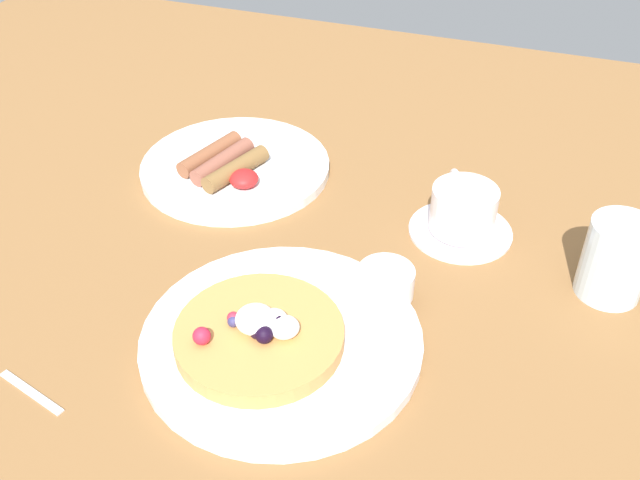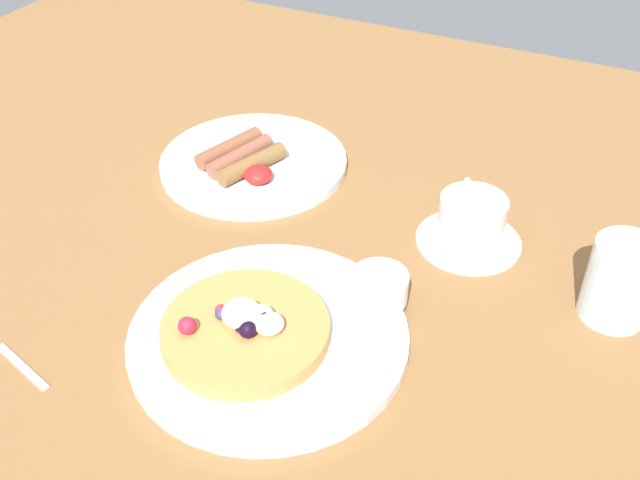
{
  "view_description": "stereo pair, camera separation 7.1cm",
  "coord_description": "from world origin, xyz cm",
  "views": [
    {
      "loc": [
        27.7,
        -60.07,
        52.72
      ],
      "look_at": [
        7.06,
        -1.41,
        4.0
      ],
      "focal_mm": 41.01,
      "sensor_mm": 36.0,
      "label": 1
    },
    {
      "loc": [
        34.23,
        -57.35,
        52.72
      ],
      "look_at": [
        7.06,
        -1.41,
        4.0
      ],
      "focal_mm": 41.01,
      "sensor_mm": 36.0,
      "label": 2
    }
  ],
  "objects": [
    {
      "name": "pancake_with_berries",
      "position": [
        5.8,
        -15.26,
        2.49
      ],
      "size": [
        16.44,
        16.44,
        4.06
      ],
      "color": "#C58645",
      "rests_on": "pancake_plate"
    },
    {
      "name": "coffee_cup",
      "position": [
        20.51,
        10.45,
        3.53
      ],
      "size": [
        7.67,
        10.14,
        5.27
      ],
      "color": "white",
      "rests_on": "coffee_saucer"
    },
    {
      "name": "syrup_ramekin",
      "position": [
        15.33,
        -4.48,
        2.92
      ],
      "size": [
        5.93,
        5.93,
        3.14
      ],
      "color": "white",
      "rests_on": "pancake_plate"
    },
    {
      "name": "coffee_saucer",
      "position": [
        20.58,
        10.3,
        0.4
      ],
      "size": [
        12.19,
        12.19,
        0.8
      ],
      "primitive_type": "cylinder",
      "color": "white",
      "rests_on": "ground_plane"
    },
    {
      "name": "water_glass",
      "position": [
        37.31,
        5.22,
        4.43
      ],
      "size": [
        6.87,
        6.87,
        8.86
      ],
      "primitive_type": "cylinder",
      "color": "silver",
      "rests_on": "ground_plane"
    },
    {
      "name": "fried_breakfast",
      "position": [
        -10.88,
        11.39,
        2.34
      ],
      "size": [
        12.55,
        12.47,
        2.45
      ],
      "color": "brown",
      "rests_on": "breakfast_plate"
    },
    {
      "name": "breakfast_plate",
      "position": [
        -10.13,
        13.68,
        0.66
      ],
      "size": [
        24.9,
        24.9,
        1.33
      ],
      "primitive_type": "cylinder",
      "color": "white",
      "rests_on": "ground_plane"
    },
    {
      "name": "ground_plane",
      "position": [
        0.0,
        0.0,
        -1.5
      ],
      "size": [
        161.46,
        134.21,
        3.0
      ],
      "primitive_type": "cube",
      "color": "brown"
    },
    {
      "name": "pancake_plate",
      "position": [
        7.37,
        -13.67,
        0.65
      ],
      "size": [
        27.77,
        27.77,
        1.3
      ],
      "primitive_type": "cylinder",
      "color": "white",
      "rests_on": "ground_plane"
    }
  ]
}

